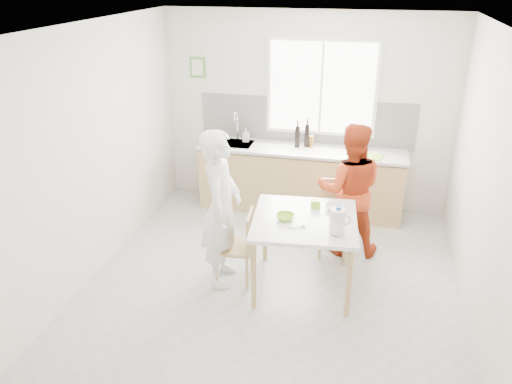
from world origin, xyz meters
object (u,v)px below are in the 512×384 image
Objects in this scene: bowl_green at (285,217)px; bowl_white at (334,208)px; milk_jug at (338,220)px; chair_left at (240,244)px; person_red at (349,190)px; wine_bottle_a at (307,135)px; wine_bottle_b at (297,137)px; person_white at (221,209)px; chair_far at (336,214)px; dining_table at (305,226)px.

bowl_green is 0.58m from bowl_white.
bowl_green is 0.58m from milk_jug.
chair_left is 0.52× the size of person_red.
milk_jug is at bearing -18.41° from bowl_green.
wine_bottle_a is at bearing -64.11° from person_red.
wine_bottle_a is 0.13m from wine_bottle_b.
person_white is 2.06m from wine_bottle_b.
person_red reaches higher than wine_bottle_a.
wine_bottle_a is at bearing 91.89° from bowl_green.
person_white is 5.78× the size of wine_bottle_b.
person_white is 9.39× the size of bowl_green.
milk_jug is at bearing -74.55° from wine_bottle_a.
chair_far is (0.96, 0.91, 0.03)m from chair_left.
bowl_green is (0.49, -0.00, 0.38)m from chair_left.
wine_bottle_b reaches higher than chair_left.
bowl_white is (-0.13, -0.59, 0.04)m from person_red.
wine_bottle_b reaches higher than bowl_green.
chair_left is 0.45m from person_white.
person_white is at bearing 31.23° from person_red.
person_red is at bearing 65.07° from dining_table.
dining_table is 4.30× the size of milk_jug.
wine_bottle_b is at bearing 112.05° from bowl_white.
bowl_white is (0.28, 0.28, 0.11)m from dining_table.
bowl_green is at bearing -88.11° from wine_bottle_a.
bowl_white is 1.78m from wine_bottle_b.
bowl_green reaches higher than bowl_white.
person_white is (-0.87, -0.08, 0.13)m from dining_table.
bowl_white reaches higher than dining_table.
chair_far is 4.42× the size of bowl_white.
wine_bottle_a is at bearing 20.32° from wine_bottle_b.
dining_table is 0.41m from bowl_white.
chair_left is 2.81× the size of wine_bottle_b.
milk_jug is (0.54, -0.18, 0.12)m from bowl_green.
person_white is (-1.15, -0.93, 0.38)m from chair_far.
chair_far is at bearing -64.35° from wine_bottle_a.
bowl_white is (0.00, -0.57, 0.35)m from chair_far.
person_red reaches higher than chair_left.
person_white is 2.14m from wine_bottle_a.
person_red is 1.13m from milk_jug.
bowl_white reaches higher than chair_left.
person_red is 1.34m from wine_bottle_b.
bowl_white is at bearing -78.01° from person_white.
person_red reaches higher than bowl_white.
wine_bottle_a is (-0.53, 1.11, 0.59)m from chair_far.
wine_bottle_a is (-0.07, 2.03, 0.23)m from bowl_green.
bowl_white is at bearing 36.29° from bowl_green.
bowl_green reaches higher than chair_left.
person_red is 0.60m from bowl_white.
bowl_white is 0.67× the size of wine_bottle_b.
bowl_green is at bearing -122.38° from chair_far.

